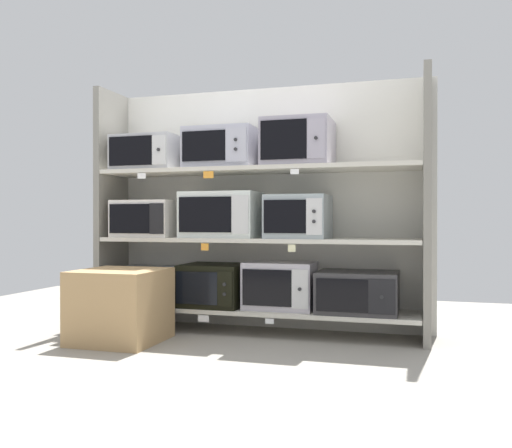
{
  "coord_description": "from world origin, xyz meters",
  "views": [
    {
      "loc": [
        1.14,
        -3.82,
        0.81
      ],
      "look_at": [
        0.0,
        0.0,
        0.78
      ],
      "focal_mm": 38.72,
      "sensor_mm": 36.0,
      "label": 1
    }
  ],
  "objects_px": {
    "microwave_5": "(222,215)",
    "microwave_0": "(151,285)",
    "microwave_9": "(298,143)",
    "microwave_3": "(358,292)",
    "microwave_2": "(280,285)",
    "shipping_carton": "(120,306)",
    "microwave_6": "(298,217)",
    "microwave_8": "(222,149)",
    "microwave_1": "(214,285)",
    "microwave_7": "(150,154)",
    "microwave_4": "(148,219)"
  },
  "relations": [
    {
      "from": "microwave_4",
      "to": "microwave_3",
      "type": "bearing_deg",
      "value": 0.0
    },
    {
      "from": "microwave_1",
      "to": "microwave_4",
      "type": "height_order",
      "value": "microwave_4"
    },
    {
      "from": "microwave_0",
      "to": "microwave_9",
      "type": "height_order",
      "value": "microwave_9"
    },
    {
      "from": "microwave_1",
      "to": "microwave_9",
      "type": "relative_size",
      "value": 0.96
    },
    {
      "from": "microwave_1",
      "to": "microwave_8",
      "type": "height_order",
      "value": "microwave_8"
    },
    {
      "from": "microwave_3",
      "to": "microwave_6",
      "type": "height_order",
      "value": "microwave_6"
    },
    {
      "from": "microwave_1",
      "to": "microwave_6",
      "type": "distance_m",
      "value": 0.81
    },
    {
      "from": "microwave_1",
      "to": "microwave_4",
      "type": "relative_size",
      "value": 0.97
    },
    {
      "from": "microwave_2",
      "to": "microwave_4",
      "type": "bearing_deg",
      "value": -180.0
    },
    {
      "from": "microwave_3",
      "to": "microwave_9",
      "type": "xyz_separation_m",
      "value": [
        -0.41,
        -0.0,
        1.03
      ]
    },
    {
      "from": "microwave_1",
      "to": "microwave_9",
      "type": "bearing_deg",
      "value": -0.02
    },
    {
      "from": "microwave_0",
      "to": "microwave_2",
      "type": "bearing_deg",
      "value": -0.01
    },
    {
      "from": "microwave_2",
      "to": "microwave_6",
      "type": "bearing_deg",
      "value": 0.02
    },
    {
      "from": "microwave_1",
      "to": "microwave_3",
      "type": "distance_m",
      "value": 1.05
    },
    {
      "from": "microwave_4",
      "to": "microwave_8",
      "type": "xyz_separation_m",
      "value": [
        0.6,
        0.0,
        0.52
      ]
    },
    {
      "from": "microwave_6",
      "to": "microwave_0",
      "type": "bearing_deg",
      "value": 180.0
    },
    {
      "from": "microwave_4",
      "to": "shipping_carton",
      "type": "distance_m",
      "value": 0.8
    },
    {
      "from": "microwave_7",
      "to": "microwave_6",
      "type": "bearing_deg",
      "value": 0.02
    },
    {
      "from": "microwave_3",
      "to": "microwave_5",
      "type": "relative_size",
      "value": 0.98
    },
    {
      "from": "microwave_2",
      "to": "microwave_6",
      "type": "distance_m",
      "value": 0.51
    },
    {
      "from": "microwave_6",
      "to": "microwave_9",
      "type": "relative_size",
      "value": 0.9
    },
    {
      "from": "microwave_5",
      "to": "microwave_7",
      "type": "bearing_deg",
      "value": -179.97
    },
    {
      "from": "microwave_5",
      "to": "microwave_9",
      "type": "relative_size",
      "value": 1.17
    },
    {
      "from": "microwave_9",
      "to": "microwave_3",
      "type": "bearing_deg",
      "value": 0.02
    },
    {
      "from": "microwave_2",
      "to": "microwave_6",
      "type": "xyz_separation_m",
      "value": [
        0.13,
        0.0,
        0.49
      ]
    },
    {
      "from": "microwave_2",
      "to": "shipping_carton",
      "type": "height_order",
      "value": "microwave_2"
    },
    {
      "from": "microwave_4",
      "to": "microwave_8",
      "type": "distance_m",
      "value": 0.79
    },
    {
      "from": "microwave_0",
      "to": "microwave_8",
      "type": "height_order",
      "value": "microwave_8"
    },
    {
      "from": "microwave_0",
      "to": "microwave_6",
      "type": "height_order",
      "value": "microwave_6"
    },
    {
      "from": "microwave_8",
      "to": "microwave_3",
      "type": "bearing_deg",
      "value": -0.01
    },
    {
      "from": "microwave_0",
      "to": "microwave_6",
      "type": "relative_size",
      "value": 1.21
    },
    {
      "from": "microwave_1",
      "to": "microwave_5",
      "type": "height_order",
      "value": "microwave_5"
    },
    {
      "from": "microwave_0",
      "to": "microwave_3",
      "type": "relative_size",
      "value": 0.94
    },
    {
      "from": "microwave_0",
      "to": "microwave_1",
      "type": "xyz_separation_m",
      "value": [
        0.51,
        -0.0,
        0.02
      ]
    },
    {
      "from": "microwave_7",
      "to": "microwave_4",
      "type": "bearing_deg",
      "value": 179.02
    },
    {
      "from": "microwave_6",
      "to": "shipping_carton",
      "type": "height_order",
      "value": "microwave_6"
    },
    {
      "from": "microwave_5",
      "to": "microwave_0",
      "type": "bearing_deg",
      "value": 179.99
    },
    {
      "from": "microwave_6",
      "to": "microwave_7",
      "type": "bearing_deg",
      "value": -179.98
    },
    {
      "from": "microwave_2",
      "to": "microwave_5",
      "type": "xyz_separation_m",
      "value": [
        -0.44,
        0.0,
        0.51
      ]
    },
    {
      "from": "microwave_6",
      "to": "microwave_9",
      "type": "distance_m",
      "value": 0.52
    },
    {
      "from": "microwave_0",
      "to": "microwave_8",
      "type": "bearing_deg",
      "value": 0.01
    },
    {
      "from": "microwave_3",
      "to": "shipping_carton",
      "type": "relative_size",
      "value": 1.0
    },
    {
      "from": "microwave_8",
      "to": "microwave_5",
      "type": "bearing_deg",
      "value": -166.48
    },
    {
      "from": "microwave_0",
      "to": "microwave_9",
      "type": "bearing_deg",
      "value": -0.01
    },
    {
      "from": "microwave_3",
      "to": "microwave_5",
      "type": "distance_m",
      "value": 1.12
    },
    {
      "from": "microwave_4",
      "to": "microwave_9",
      "type": "bearing_deg",
      "value": -0.01
    },
    {
      "from": "microwave_4",
      "to": "microwave_9",
      "type": "distance_m",
      "value": 1.29
    },
    {
      "from": "microwave_4",
      "to": "microwave_0",
      "type": "bearing_deg",
      "value": 0.4
    },
    {
      "from": "microwave_6",
      "to": "microwave_9",
      "type": "xyz_separation_m",
      "value": [
        0.0,
        -0.0,
        0.52
      ]
    },
    {
      "from": "microwave_6",
      "to": "microwave_3",
      "type": "bearing_deg",
      "value": -0.01
    }
  ]
}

